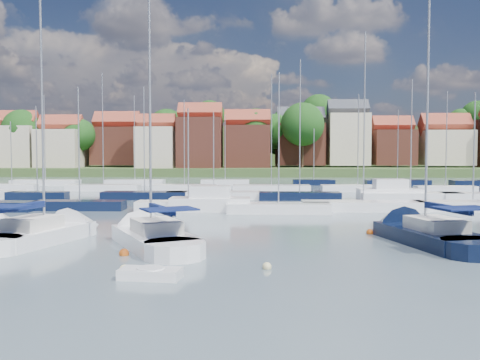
{
  "coord_description": "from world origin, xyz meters",
  "views": [
    {
      "loc": [
        -1.39,
        -26.77,
        5.2
      ],
      "look_at": [
        -2.53,
        14.0,
        3.06
      ],
      "focal_mm": 40.0,
      "sensor_mm": 36.0,
      "label": 1
    }
  ],
  "objects": [
    {
      "name": "far_shore_town",
      "position": [
        2.23,
        132.67,
        4.61
      ],
      "size": [
        212.46,
        90.0,
        22.27
      ],
      "color": "#354C26",
      "rests_on": "ground"
    },
    {
      "name": "buoy_g",
      "position": [
        -5.5,
        2.9,
        0.0
      ],
      "size": [
        0.47,
        0.47,
        0.47
      ],
      "primitive_type": "sphere",
      "color": "beige",
      "rests_on": "ground"
    },
    {
      "name": "buoy_d",
      "position": [
        -0.85,
        -3.23,
        0.0
      ],
      "size": [
        0.41,
        0.41,
        0.41
      ],
      "primitive_type": "sphere",
      "color": "beige",
      "rests_on": "ground"
    },
    {
      "name": "buoy_b",
      "position": [
        -7.01,
        -4.1,
        0.0
      ],
      "size": [
        0.49,
        0.49,
        0.49
      ],
      "primitive_type": "sphere",
      "color": "beige",
      "rests_on": "ground"
    },
    {
      "name": "sailboat_navy",
      "position": [
        8.18,
        5.01,
        0.35
      ],
      "size": [
        5.98,
        12.59,
        16.83
      ],
      "rotation": [
        0.0,
        0.0,
        1.81
      ],
      "color": "black",
      "rests_on": "ground"
    },
    {
      "name": "marina_field",
      "position": [
        1.91,
        35.15,
        0.43
      ],
      "size": [
        79.62,
        41.41,
        15.93
      ],
      "color": "white",
      "rests_on": "ground"
    },
    {
      "name": "tender",
      "position": [
        -5.67,
        -5.2,
        0.21
      ],
      "size": [
        2.65,
        1.48,
        0.54
      ],
      "rotation": [
        0.0,
        0.0,
        -0.13
      ],
      "color": "white",
      "rests_on": "ground"
    },
    {
      "name": "buoy_c",
      "position": [
        -7.97,
        -0.33,
        0.0
      ],
      "size": [
        0.5,
        0.5,
        0.5
      ],
      "primitive_type": "sphere",
      "color": "#D85914",
      "rests_on": "ground"
    },
    {
      "name": "buoy_e",
      "position": [
        5.92,
        7.13,
        0.0
      ],
      "size": [
        0.43,
        0.43,
        0.43
      ],
      "primitive_type": "sphere",
      "color": "#D85914",
      "rests_on": "ground"
    },
    {
      "name": "ground",
      "position": [
        0.0,
        40.0,
        0.0
      ],
      "size": [
        260.0,
        260.0,
        0.0
      ],
      "primitive_type": "plane",
      "color": "#4A5964",
      "rests_on": "ground"
    },
    {
      "name": "sailboat_centre",
      "position": [
        -7.59,
        3.47,
        0.35
      ],
      "size": [
        7.96,
        11.7,
        15.72
      ],
      "rotation": [
        0.0,
        0.0,
        2.04
      ],
      "color": "white",
      "rests_on": "ground"
    },
    {
      "name": "sailboat_left",
      "position": [
        -13.43,
        4.62,
        0.36
      ],
      "size": [
        5.99,
        11.6,
        15.27
      ],
      "rotation": [
        0.0,
        0.0,
        1.29
      ],
      "color": "white",
      "rests_on": "ground"
    }
  ]
}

